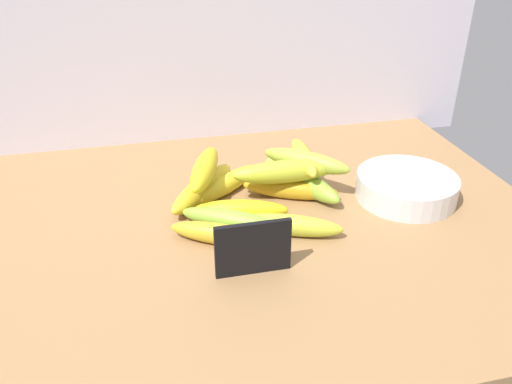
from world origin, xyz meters
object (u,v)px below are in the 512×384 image
Objects in this scene: banana_2 at (241,210)px; banana_5 at (290,189)px; banana_6 at (220,234)px; banana_1 at (300,179)px; banana_3 at (290,225)px; banana_10 at (205,169)px; banana_11 at (304,157)px; banana_0 at (233,221)px; banana_7 at (227,184)px; banana_4 at (203,188)px; banana_9 at (306,161)px; chalkboard_sign at (253,250)px; banana_8 at (285,171)px; fruit_bowl at (406,187)px.

banana_2 and banana_5 have the same top height.
banana_1 is at bearing 38.63° from banana_6.
banana_3 and banana_5 have the same top height.
banana_1 is 18.03cm from banana_10.
banana_5 is 6.79cm from banana_11.
banana_3 is 1.09× the size of banana_11.
banana_0 reaches higher than banana_6.
banana_3 is 0.96× the size of banana_7.
banana_3 is 0.89× the size of banana_4.
banana_10 is at bearing 104.68° from banana_0.
banana_5 is 1.03× the size of banana_9.
chalkboard_sign reaches higher than banana_6.
banana_9 is at bearing -10.40° from banana_7.
banana_9 is at bearing 30.34° from banana_5.
banana_8 is (10.98, 7.90, 3.78)cm from banana_0.
chalkboard_sign is 0.61× the size of fruit_bowl.
banana_11 is at bearing 54.77° from banana_1.
banana_3 is at bearing -51.19° from banana_4.
banana_6 is at bearing -142.34° from banana_5.
banana_7 is at bearing 171.00° from banana_1.
banana_6 is at bearing 179.85° from banana_3.
banana_9 is (3.49, 2.04, 4.31)cm from banana_5.
banana_0 is at bearing -146.00° from banana_5.
banana_2 is (-12.75, -7.74, -0.32)cm from banana_1.
banana_4 is at bearing -164.68° from banana_7.
banana_3 is 19.00cm from banana_4.
banana_7 is (-31.10, 9.41, -0.50)cm from fruit_bowl.
banana_8 is at bearing 78.10° from banana_3.
banana_0 is 9.23cm from banana_3.
chalkboard_sign is 0.67× the size of banana_10.
banana_0 is 18.17cm from banana_1.
banana_11 reaches higher than banana_2.
banana_11 is at bearing 41.41° from banana_8.
banana_5 is (-20.37, 4.75, -0.47)cm from fruit_bowl.
banana_8 is at bearing 168.06° from fruit_bowl.
banana_9 is at bearing 158.07° from fruit_bowl.
banana_10 is 18.61cm from banana_11.
banana_4 is 1.15× the size of banana_9.
banana_7 is at bearing 15.32° from banana_4.
chalkboard_sign is 0.63× the size of banana_5.
banana_5 is at bearing -136.45° from banana_1.
banana_0 and banana_2 have the same top height.
fruit_bowl is 1.05× the size of banana_3.
banana_9 reaches higher than banana_8.
banana_9 is (4.55, 2.26, 0.51)cm from banana_8.
banana_11 reaches higher than banana_4.
banana_10 is at bearing 167.89° from fruit_bowl.
banana_4 is 1.08× the size of banana_7.
banana_8 is (10.26, 19.45, 1.69)cm from chalkboard_sign.
banana_3 is (-6.08, -13.94, -0.38)cm from banana_1.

